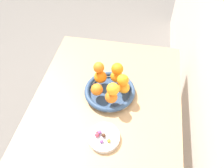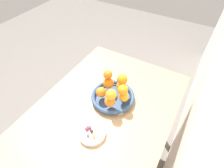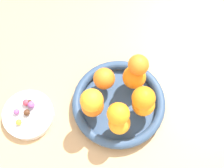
{
  "view_description": "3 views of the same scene",
  "coord_description": "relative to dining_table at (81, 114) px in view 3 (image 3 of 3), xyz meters",
  "views": [
    {
      "loc": [
        0.58,
        0.15,
        1.65
      ],
      "look_at": [
        -0.11,
        0.02,
        0.82
      ],
      "focal_mm": 35.0,
      "sensor_mm": 36.0,
      "label": 1
    },
    {
      "loc": [
        0.47,
        0.34,
        1.58
      ],
      "look_at": [
        -0.15,
        -0.01,
        0.84
      ],
      "focal_mm": 28.0,
      "sensor_mm": 36.0,
      "label": 2
    },
    {
      "loc": [
        -0.09,
        0.34,
        1.68
      ],
      "look_at": [
        -0.1,
        -0.03,
        0.82
      ],
      "focal_mm": 55.0,
      "sensor_mm": 36.0,
      "label": 3
    }
  ],
  "objects": [
    {
      "name": "ground_plane",
      "position": [
        0.0,
        0.0,
        -0.65
      ],
      "size": [
        6.0,
        6.0,
        0.0
      ],
      "primitive_type": "plane",
      "color": "slate"
    },
    {
      "name": "dining_table",
      "position": [
        0.0,
        0.0,
        0.0
      ],
      "size": [
        1.1,
        0.76,
        0.74
      ],
      "color": "tan",
      "rests_on": "ground_plane"
    },
    {
      "name": "fruit_bowl",
      "position": [
        -0.12,
        0.01,
        0.11
      ],
      "size": [
        0.26,
        0.26,
        0.04
      ],
      "color": "navy",
      "rests_on": "dining_table"
    },
    {
      "name": "candy_dish",
      "position": [
        0.14,
        0.03,
        0.1
      ],
      "size": [
        0.14,
        0.14,
        0.02
      ],
      "primitive_type": "cylinder",
      "color": "silver",
      "rests_on": "dining_table"
    },
    {
      "name": "orange_0",
      "position": [
        -0.18,
        0.03,
        0.16
      ],
      "size": [
        0.06,
        0.06,
        0.06
      ],
      "primitive_type": "sphere",
      "color": "orange",
      "rests_on": "fruit_bowl"
    },
    {
      "name": "orange_1",
      "position": [
        -0.16,
        -0.05,
        0.16
      ],
      "size": [
        0.07,
        0.07,
        0.07
      ],
      "primitive_type": "sphere",
      "color": "orange",
      "rests_on": "fruit_bowl"
    },
    {
      "name": "orange_2",
      "position": [
        -0.08,
        -0.05,
        0.16
      ],
      "size": [
        0.06,
        0.06,
        0.06
      ],
      "primitive_type": "sphere",
      "color": "orange",
      "rests_on": "fruit_bowl"
    },
    {
      "name": "orange_3",
      "position": [
        -0.04,
        0.03,
        0.16
      ],
      "size": [
        0.06,
        0.06,
        0.06
      ],
      "primitive_type": "sphere",
      "color": "orange",
      "rests_on": "fruit_bowl"
    },
    {
      "name": "orange_4",
      "position": [
        -0.11,
        0.08,
        0.16
      ],
      "size": [
        0.06,
        0.06,
        0.06
      ],
      "primitive_type": "sphere",
      "color": "orange",
      "rests_on": "fruit_bowl"
    },
    {
      "name": "orange_5",
      "position": [
        -0.18,
        0.04,
        0.22
      ],
      "size": [
        0.06,
        0.06,
        0.06
      ],
      "primitive_type": "sphere",
      "color": "orange",
      "rests_on": "orange_0"
    },
    {
      "name": "orange_6",
      "position": [
        -0.11,
        0.07,
        0.22
      ],
      "size": [
        0.06,
        0.06,
        0.06
      ],
      "primitive_type": "sphere",
      "color": "orange",
      "rests_on": "orange_4"
    },
    {
      "name": "orange_7",
      "position": [
        -0.05,
        0.04,
        0.22
      ],
      "size": [
        0.06,
        0.06,
        0.06
      ],
      "primitive_type": "sphere",
      "color": "orange",
      "rests_on": "orange_3"
    },
    {
      "name": "orange_8",
      "position": [
        -0.17,
        -0.06,
        0.22
      ],
      "size": [
        0.06,
        0.06,
        0.06
      ],
      "primitive_type": "sphere",
      "color": "orange",
      "rests_on": "orange_1"
    },
    {
      "name": "candy_ball_0",
      "position": [
        0.16,
        0.06,
        0.12
      ],
      "size": [
        0.02,
        0.02,
        0.02
      ],
      "primitive_type": "sphere",
      "color": "gold",
      "rests_on": "candy_dish"
    },
    {
      "name": "candy_ball_1",
      "position": [
        0.17,
        0.03,
        0.12
      ],
      "size": [
        0.02,
        0.02,
        0.02
      ],
      "primitive_type": "sphere",
      "color": "#8C4C99",
      "rests_on": "candy_dish"
    },
    {
      "name": "candy_ball_2",
      "position": [
        0.14,
        0.03,
        0.12
      ],
      "size": [
        0.02,
        0.02,
        0.02
      ],
      "primitive_type": "sphere",
      "color": "#472819",
      "rests_on": "candy_dish"
    },
    {
      "name": "candy_ball_3",
      "position": [
        0.13,
        0.0,
        0.12
      ],
      "size": [
        0.02,
        0.02,
        0.02
      ],
      "primitive_type": "sphere",
      "color": "#472819",
      "rests_on": "candy_dish"
    },
    {
      "name": "candy_ball_4",
      "position": [
        0.14,
        0.0,
        0.12
      ],
      "size": [
        0.02,
        0.02,
        0.02
      ],
      "primitive_type": "sphere",
      "color": "#C6384C",
      "rests_on": "candy_dish"
    },
    {
      "name": "candy_ball_5",
      "position": [
        0.13,
        0.01,
        0.12
      ],
      "size": [
        0.02,
        0.02,
        0.02
      ],
      "primitive_type": "sphere",
      "color": "#8C4C99",
      "rests_on": "candy_dish"
    }
  ]
}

